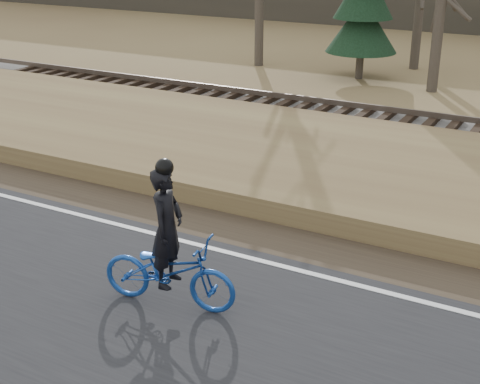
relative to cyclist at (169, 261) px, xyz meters
The scene contains 4 objects.
ground 4.15m from the cyclist, 24.07° to the left, with size 120.00×120.00×0.00m, color olive.
edge_line 4.22m from the cyclist, 26.59° to the left, with size 120.00×0.12×0.01m, color silver.
shoulder 4.76m from the cyclist, 37.57° to the left, with size 120.00×1.60×0.04m, color #473A2B.
cyclist is the anchor object (origin of this frame).
Camera 1 is at (1.36, -8.74, 5.32)m, focal length 50.00 mm.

